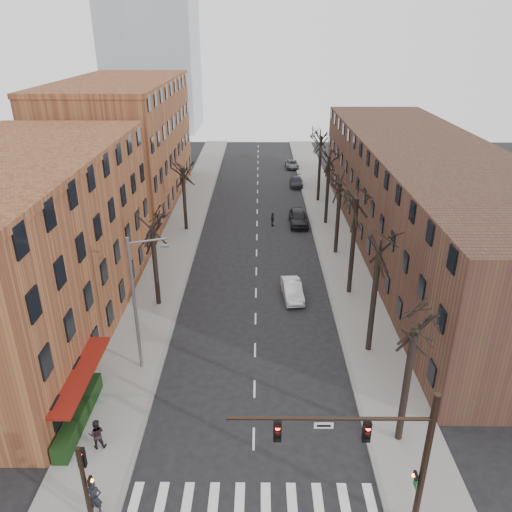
{
  "coord_description": "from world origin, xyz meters",
  "views": [
    {
      "loc": [
        0.27,
        -15.92,
        19.7
      ],
      "look_at": [
        0.02,
        18.51,
        4.0
      ],
      "focal_mm": 35.0,
      "sensor_mm": 36.0,
      "label": 1
    }
  ],
  "objects_px": {
    "parked_car_mid": "(296,182)",
    "pedestrian_a": "(94,498)",
    "silver_sedan": "(292,290)",
    "parked_car_near": "(298,217)"
  },
  "relations": [
    {
      "from": "silver_sedan",
      "to": "pedestrian_a",
      "type": "xyz_separation_m",
      "value": [
        -9.82,
        -19.84,
        0.4
      ]
    },
    {
      "from": "parked_car_near",
      "to": "pedestrian_a",
      "type": "relative_size",
      "value": 2.63
    },
    {
      "from": "parked_car_near",
      "to": "parked_car_mid",
      "type": "bearing_deg",
      "value": 85.96
    },
    {
      "from": "silver_sedan",
      "to": "parked_car_near",
      "type": "height_order",
      "value": "parked_car_near"
    },
    {
      "from": "silver_sedan",
      "to": "pedestrian_a",
      "type": "distance_m",
      "value": 22.14
    },
    {
      "from": "silver_sedan",
      "to": "pedestrian_a",
      "type": "height_order",
      "value": "pedestrian_a"
    },
    {
      "from": "silver_sedan",
      "to": "parked_car_mid",
      "type": "height_order",
      "value": "silver_sedan"
    },
    {
      "from": "parked_car_mid",
      "to": "pedestrian_a",
      "type": "height_order",
      "value": "pedestrian_a"
    },
    {
      "from": "parked_car_near",
      "to": "pedestrian_a",
      "type": "xyz_separation_m",
      "value": [
        -11.46,
        -36.33,
        0.25
      ]
    },
    {
      "from": "silver_sedan",
      "to": "parked_car_mid",
      "type": "distance_m",
      "value": 31.43
    }
  ]
}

